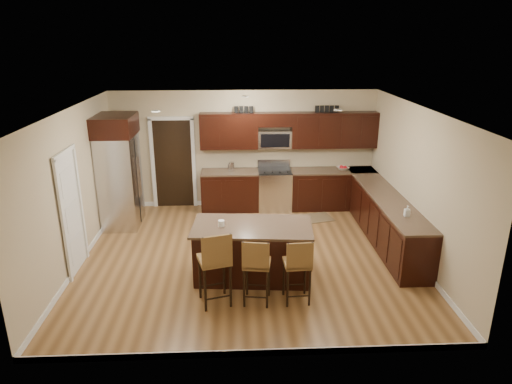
{
  "coord_description": "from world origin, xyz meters",
  "views": [
    {
      "loc": [
        -0.22,
        -7.52,
        3.86
      ],
      "look_at": [
        0.15,
        0.4,
        1.12
      ],
      "focal_mm": 32.0,
      "sensor_mm": 36.0,
      "label": 1
    }
  ],
  "objects_px": {
    "island": "(252,253)",
    "stool_mid": "(256,264)",
    "stool_left": "(215,260)",
    "refrigerator": "(119,171)",
    "stool_right": "(298,264)",
    "range": "(274,189)"
  },
  "relations": [
    {
      "from": "range",
      "to": "stool_right",
      "type": "height_order",
      "value": "range"
    },
    {
      "from": "range",
      "to": "stool_left",
      "type": "distance_m",
      "value": 4.18
    },
    {
      "from": "range",
      "to": "stool_left",
      "type": "relative_size",
      "value": 0.93
    },
    {
      "from": "island",
      "to": "stool_left",
      "type": "bearing_deg",
      "value": -119.1
    },
    {
      "from": "island",
      "to": "stool_mid",
      "type": "xyz_separation_m",
      "value": [
        0.03,
        -0.84,
        0.24
      ]
    },
    {
      "from": "range",
      "to": "stool_mid",
      "type": "height_order",
      "value": "range"
    },
    {
      "from": "range",
      "to": "refrigerator",
      "type": "relative_size",
      "value": 0.47
    },
    {
      "from": "refrigerator",
      "to": "stool_mid",
      "type": "bearing_deg",
      "value": -49.78
    },
    {
      "from": "island",
      "to": "stool_mid",
      "type": "distance_m",
      "value": 0.88
    },
    {
      "from": "stool_right",
      "to": "range",
      "type": "bearing_deg",
      "value": 86.66
    },
    {
      "from": "stool_right",
      "to": "refrigerator",
      "type": "height_order",
      "value": "refrigerator"
    },
    {
      "from": "range",
      "to": "refrigerator",
      "type": "distance_m",
      "value": 3.47
    },
    {
      "from": "island",
      "to": "refrigerator",
      "type": "xyz_separation_m",
      "value": [
        -2.66,
        2.34,
        0.77
      ]
    },
    {
      "from": "range",
      "to": "stool_right",
      "type": "xyz_separation_m",
      "value": [
        0.01,
        -3.99,
        0.18
      ]
    },
    {
      "from": "island",
      "to": "stool_mid",
      "type": "height_order",
      "value": "stool_mid"
    },
    {
      "from": "stool_left",
      "to": "refrigerator",
      "type": "bearing_deg",
      "value": 107.46
    },
    {
      "from": "stool_mid",
      "to": "range",
      "type": "bearing_deg",
      "value": 89.92
    },
    {
      "from": "refrigerator",
      "to": "stool_left",
      "type": "bearing_deg",
      "value": -56.76
    },
    {
      "from": "stool_left",
      "to": "stool_mid",
      "type": "height_order",
      "value": "stool_left"
    },
    {
      "from": "stool_mid",
      "to": "refrigerator",
      "type": "xyz_separation_m",
      "value": [
        -2.69,
        3.18,
        0.53
      ]
    },
    {
      "from": "stool_right",
      "to": "refrigerator",
      "type": "xyz_separation_m",
      "value": [
        -3.31,
        3.18,
        0.55
      ]
    },
    {
      "from": "stool_mid",
      "to": "stool_right",
      "type": "height_order",
      "value": "stool_mid"
    }
  ]
}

